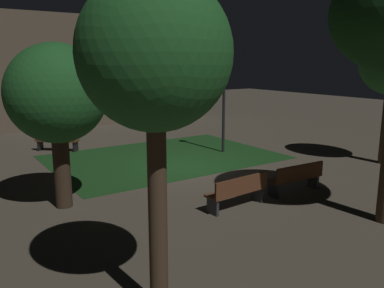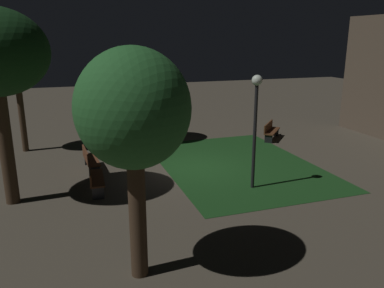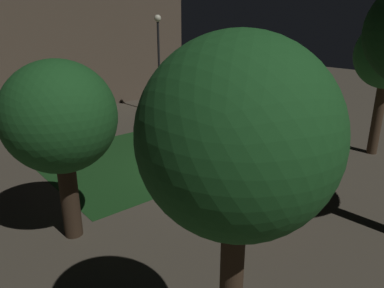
% 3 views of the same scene
% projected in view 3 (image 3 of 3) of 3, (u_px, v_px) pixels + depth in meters
% --- Properties ---
extents(ground_plane, '(60.00, 60.00, 0.00)m').
position_uv_depth(ground_plane, '(186.00, 167.00, 12.91)').
color(ground_plane, '#4C4438').
extents(grass_lawn, '(8.66, 6.12, 0.01)m').
position_uv_depth(grass_lawn, '(160.00, 153.00, 14.23)').
color(grass_lawn, '#194219').
rests_on(grass_lawn, ground).
extents(bench_path_side, '(1.83, 0.59, 0.88)m').
position_uv_depth(bench_path_side, '(258.00, 209.00, 9.06)').
color(bench_path_side, brown).
rests_on(bench_path_side, ground).
extents(bench_corner, '(1.82, 0.56, 0.88)m').
position_uv_depth(bench_corner, '(307.00, 185.00, 10.40)').
color(bench_corner, '#512D19').
rests_on(bench_corner, ground).
extents(bench_lawn_edge, '(1.66, 1.56, 0.88)m').
position_uv_depth(bench_lawn_edge, '(44.00, 137.00, 14.58)').
color(bench_lawn_edge, '#512D19').
rests_on(bench_lawn_edge, ground).
extents(tree_tall_center, '(2.11, 2.11, 4.94)m').
position_uv_depth(tree_tall_center, '(238.00, 142.00, 3.67)').
color(tree_tall_center, '#423021').
rests_on(tree_tall_center, ground).
extents(tree_back_right, '(2.52, 2.52, 4.24)m').
position_uv_depth(tree_back_right, '(60.00, 119.00, 7.89)').
color(tree_back_right, '#38281C').
rests_on(tree_back_right, ground).
extents(lamp_post_plaza_east, '(0.36, 0.36, 4.01)m').
position_uv_depth(lamp_post_plaza_east, '(218.00, 78.00, 14.45)').
color(lamp_post_plaza_east, black).
rests_on(lamp_post_plaza_east, ground).
extents(lamp_post_near_wall, '(0.36, 0.36, 5.23)m').
position_uv_depth(lamp_post_near_wall, '(159.00, 50.00, 19.03)').
color(lamp_post_near_wall, black).
rests_on(lamp_post_near_wall, ground).
extents(building_wall_backdrop, '(13.05, 0.80, 6.34)m').
position_uv_depth(building_wall_backdrop, '(90.00, 52.00, 21.09)').
color(building_wall_backdrop, brown).
rests_on(building_wall_backdrop, ground).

